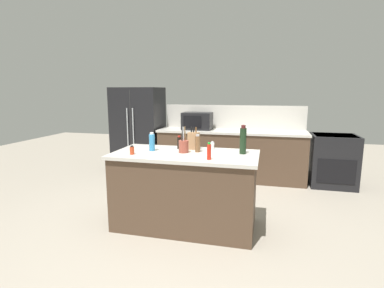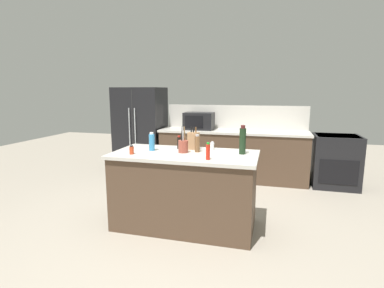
% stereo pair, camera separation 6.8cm
% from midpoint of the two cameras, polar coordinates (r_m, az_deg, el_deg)
% --- Properties ---
extents(ground_plane, '(14.00, 14.00, 0.00)m').
position_cam_midpoint_polar(ground_plane, '(3.94, -0.86, -15.23)').
color(ground_plane, gray).
extents(back_counter_run, '(2.79, 0.66, 0.94)m').
position_cam_midpoint_polar(back_counter_run, '(5.79, 8.00, -2.05)').
color(back_counter_run, '#4C3828').
rests_on(back_counter_run, ground_plane).
extents(wall_backsplash, '(2.75, 0.03, 0.46)m').
position_cam_midpoint_polar(wall_backsplash, '(5.99, 8.55, 5.11)').
color(wall_backsplash, beige).
rests_on(wall_backsplash, back_counter_run).
extents(kitchen_island, '(1.76, 0.87, 0.94)m').
position_cam_midpoint_polar(kitchen_island, '(3.76, -0.88, -8.72)').
color(kitchen_island, '#4C3828').
rests_on(kitchen_island, ground_plane).
extents(refrigerator, '(0.96, 0.75, 1.75)m').
position_cam_midpoint_polar(refrigerator, '(6.29, -9.45, 2.60)').
color(refrigerator, black).
rests_on(refrigerator, ground_plane).
extents(range_oven, '(0.76, 0.65, 0.92)m').
position_cam_midpoint_polar(range_oven, '(5.86, 25.94, -2.90)').
color(range_oven, black).
rests_on(range_oven, ground_plane).
extents(microwave, '(0.56, 0.39, 0.33)m').
position_cam_midpoint_polar(microwave, '(5.80, 1.67, 4.41)').
color(microwave, black).
rests_on(microwave, back_counter_run).
extents(knife_block, '(0.15, 0.12, 0.29)m').
position_cam_midpoint_polar(knife_block, '(3.84, 0.80, 0.65)').
color(knife_block, '#A87C54').
rests_on(knife_block, kitchen_island).
extents(utensil_crock, '(0.12, 0.12, 0.32)m').
position_cam_midpoint_polar(utensil_crock, '(3.65, -1.15, -0.36)').
color(utensil_crock, brown).
rests_on(utensil_crock, kitchen_island).
extents(pepper_grinder, '(0.06, 0.06, 0.22)m').
position_cam_midpoint_polar(pepper_grinder, '(3.68, 1.54, 0.06)').
color(pepper_grinder, brown).
rests_on(pepper_grinder, kitchen_island).
extents(dish_soap_bottle, '(0.07, 0.07, 0.23)m').
position_cam_midpoint_polar(dish_soap_bottle, '(3.79, -7.16, 0.38)').
color(dish_soap_bottle, '#3384BC').
rests_on(dish_soap_bottle, kitchen_island).
extents(hot_sauce_bottle, '(0.05, 0.05, 0.19)m').
position_cam_midpoint_polar(hot_sauce_bottle, '(3.28, 3.66, -1.45)').
color(hot_sauce_bottle, red).
rests_on(hot_sauce_bottle, kitchen_island).
extents(soy_sauce_bottle, '(0.05, 0.05, 0.17)m').
position_cam_midpoint_polar(soy_sauce_bottle, '(3.89, -1.97, 0.28)').
color(soy_sauce_bottle, black).
rests_on(soy_sauce_bottle, kitchen_island).
extents(salt_shaker, '(0.05, 0.05, 0.11)m').
position_cam_midpoint_polar(salt_shaker, '(3.84, 4.37, -0.36)').
color(salt_shaker, silver).
rests_on(salt_shaker, kitchen_island).
extents(wine_bottle, '(0.08, 0.08, 0.35)m').
position_cam_midpoint_polar(wine_bottle, '(3.61, 10.15, 0.65)').
color(wine_bottle, black).
rests_on(wine_bottle, kitchen_island).
extents(spice_jar_paprika, '(0.05, 0.05, 0.11)m').
position_cam_midpoint_polar(spice_jar_paprika, '(3.62, -10.90, -1.15)').
color(spice_jar_paprika, '#B73D1E').
rests_on(spice_jar_paprika, kitchen_island).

